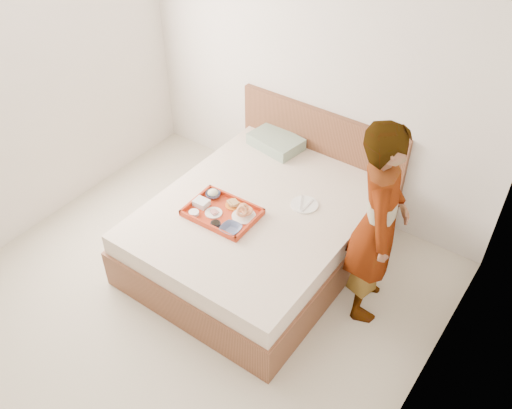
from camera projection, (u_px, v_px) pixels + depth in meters
The scene contains 17 objects.
ground at pixel (169, 322), 4.25m from camera, with size 3.50×4.00×0.01m, color beige.
wall_back at pixel (315, 69), 4.65m from camera, with size 3.50×0.01×2.60m, color silver.
wall_right at pixel (414, 324), 2.63m from camera, with size 0.01×4.00×2.60m, color silver.
bed at pixel (258, 231), 4.64m from camera, with size 1.65×2.00×0.53m, color brown.
headboard at pixel (319, 156), 5.11m from camera, with size 1.65×0.06×0.95m, color brown.
pillow at pixel (276, 142), 5.09m from camera, with size 0.46×0.32×0.11m, color #92AA8C.
tray at pixel (222, 212), 4.38m from camera, with size 0.56×0.40×0.05m, color #B72F10.
prawn_plate at pixel (244, 216), 4.35m from camera, with size 0.19×0.19×0.01m, color white.
navy_bowl_big at pixel (231, 229), 4.22m from camera, with size 0.16×0.16×0.04m, color #142542.
sauce_dish at pixel (216, 224), 4.27m from camera, with size 0.08×0.08×0.03m, color black.
meat_plate at pixel (214, 213), 4.38m from camera, with size 0.14×0.14×0.01m, color white.
bread_plate at pixel (234, 205), 4.46m from camera, with size 0.14×0.14×0.01m, color orange.
salad_bowl at pixel (213, 195), 4.54m from camera, with size 0.12×0.12×0.04m, color #142542.
plastic_tub at pixel (201, 203), 4.45m from camera, with size 0.12×0.10×0.05m, color silver.
cheese_round at pixel (194, 213), 4.37m from camera, with size 0.08×0.08×0.03m, color white.
dinner_plate at pixel (304, 205), 4.48m from camera, with size 0.22×0.22×0.01m, color white.
person at pixel (378, 224), 3.87m from camera, with size 0.60×0.40×1.66m, color silver.
Camera 1 is at (2.09, -1.77, 3.44)m, focal length 38.84 mm.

